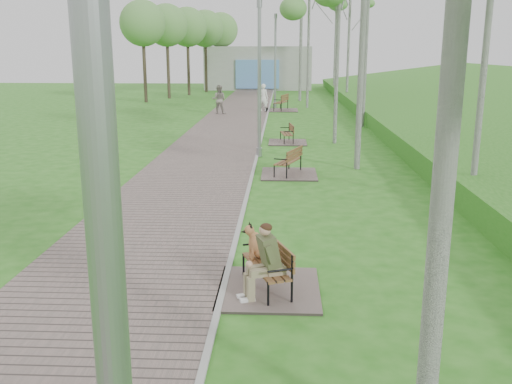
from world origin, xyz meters
TOP-DOWN VIEW (x-y plane):
  - walkway at (-1.75, 21.50)m, footprint 3.50×67.00m
  - kerb at (0.00, 21.50)m, footprint 0.10×67.00m
  - building_north at (-1.50, 50.97)m, footprint 10.00×5.20m
  - bench_main at (0.63, 3.20)m, footprint 1.59×1.77m
  - bench_second at (1.08, 11.83)m, footprint 1.67×1.85m
  - bench_third at (1.08, 17.95)m, footprint 1.54×1.71m
  - bench_far at (0.77, 30.74)m, footprint 2.03×2.26m
  - lamp_post_near at (0.27, -3.19)m, footprint 0.22×0.22m
  - lamp_post_second at (0.08, 14.87)m, footprint 0.21×0.21m
  - lamp_post_third at (0.37, 32.70)m, footprint 0.23×0.23m
  - pedestrian_near at (-0.30, 30.03)m, footprint 0.73×0.62m
  - pedestrian_far at (-2.86, 28.48)m, footprint 0.90×0.74m

SIDE VIEW (x-z plane):
  - walkway at x=-1.75m, z-range 0.00..0.04m
  - kerb at x=0.00m, z-range 0.00..0.05m
  - bench_third at x=1.08m, z-range -0.30..0.64m
  - bench_second at x=1.08m, z-range -0.32..0.70m
  - bench_far at x=0.77m, z-range -0.39..0.86m
  - bench_main at x=0.63m, z-range -0.31..1.08m
  - pedestrian_near at x=-0.30m, z-range 0.00..1.69m
  - pedestrian_far at x=-2.86m, z-range 0.00..1.70m
  - building_north at x=-1.50m, z-range -0.01..3.99m
  - lamp_post_second at x=0.08m, z-range -0.17..5.15m
  - lamp_post_near at x=0.27m, z-range -0.19..5.61m
  - lamp_post_third at x=0.37m, z-range -0.19..5.73m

